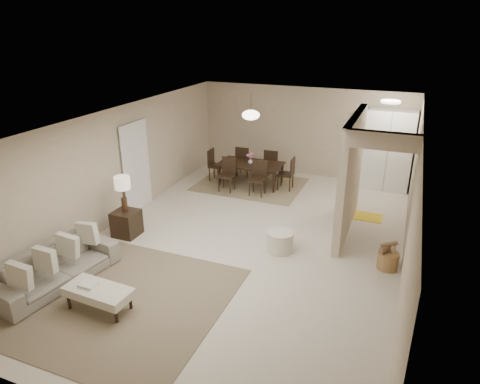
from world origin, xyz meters
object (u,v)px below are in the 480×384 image
at_px(pantry_cabinet, 388,150).
at_px(side_table, 127,223).
at_px(ottoman_bench, 98,292).
at_px(dining_table, 250,174).
at_px(wicker_basket, 388,261).
at_px(sofa, 55,267).
at_px(round_pouf, 280,242).

xyz_separation_m(pantry_cabinet, side_table, (-4.75, -4.82, -0.78)).
relative_size(ottoman_bench, dining_table, 0.63).
distance_m(side_table, wicker_basket, 5.19).
relative_size(sofa, wicker_basket, 5.76).
bearing_deg(side_table, pantry_cabinet, 45.41).
distance_m(wicker_basket, dining_table, 4.89).
distance_m(pantry_cabinet, wicker_basket, 4.26).
distance_m(sofa, ottoman_bench, 1.18).
relative_size(pantry_cabinet, wicker_basket, 5.65).
distance_m(ottoman_bench, side_table, 2.49).
relative_size(pantry_cabinet, side_table, 3.89).
distance_m(pantry_cabinet, sofa, 8.32).
distance_m(round_pouf, wicker_basket, 1.99).
bearing_deg(pantry_cabinet, side_table, -134.59).
height_order(ottoman_bench, side_table, side_table).
xyz_separation_m(ottoman_bench, dining_table, (0.25, 5.96, -0.00)).
relative_size(pantry_cabinet, dining_table, 1.23).
height_order(pantry_cabinet, round_pouf, pantry_cabinet).
relative_size(sofa, round_pouf, 4.10).
bearing_deg(wicker_basket, ottoman_bench, -144.40).
xyz_separation_m(sofa, round_pouf, (3.21, 2.48, -0.11)).
xyz_separation_m(sofa, wicker_basket, (5.20, 2.60, -0.15)).
bearing_deg(round_pouf, sofa, -142.27).
xyz_separation_m(ottoman_bench, wicker_basket, (4.05, 2.90, -0.15)).
bearing_deg(round_pouf, dining_table, 119.76).
bearing_deg(side_table, wicker_basket, 7.40).
relative_size(pantry_cabinet, sofa, 0.98).
xyz_separation_m(side_table, dining_table, (1.34, 3.73, 0.03)).
height_order(pantry_cabinet, dining_table, pantry_cabinet).
xyz_separation_m(side_table, wicker_basket, (5.15, 0.67, -0.11)).
height_order(pantry_cabinet, ottoman_bench, pantry_cabinet).
bearing_deg(dining_table, sofa, -105.08).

